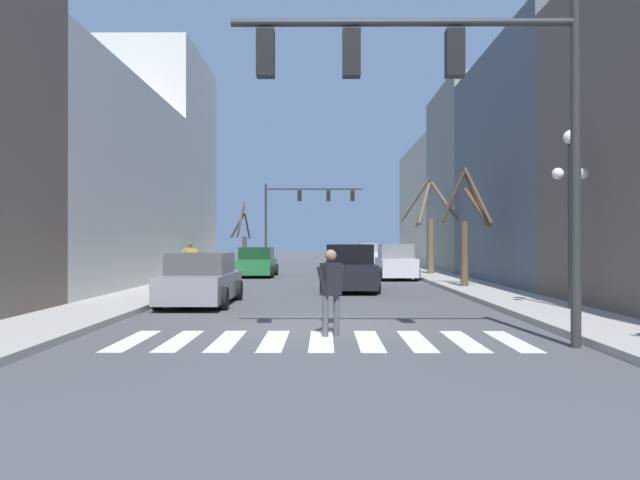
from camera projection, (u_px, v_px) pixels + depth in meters
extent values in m
plane|color=#4C4C4F|center=(322.00, 328.00, 13.57)|extent=(240.00, 240.00, 0.00)
cube|color=#ADA89E|center=(50.00, 324.00, 13.61)|extent=(2.34, 90.00, 0.15)
cube|color=#ADA89E|center=(595.00, 325.00, 13.53)|extent=(2.34, 90.00, 0.15)
cube|color=beige|center=(70.00, 185.00, 24.88)|extent=(6.00, 14.87, 8.28)
cube|color=beige|center=(152.00, 166.00, 36.85)|extent=(6.00, 9.07, 12.77)
cube|color=#515B66|center=(554.00, 168.00, 27.29)|extent=(6.00, 12.94, 10.28)
cube|color=gray|center=(487.00, 181.00, 38.41)|extent=(6.00, 9.28, 11.28)
cube|color=#BCB299|center=(448.00, 206.00, 50.63)|extent=(6.00, 15.17, 9.56)
cube|color=white|center=(132.00, 340.00, 11.84)|extent=(0.45, 2.60, 0.01)
cube|color=white|center=(180.00, 340.00, 11.84)|extent=(0.45, 2.60, 0.01)
cube|color=white|center=(227.00, 341.00, 11.83)|extent=(0.45, 2.60, 0.01)
cube|color=white|center=(274.00, 341.00, 11.83)|extent=(0.45, 2.60, 0.01)
cube|color=white|center=(321.00, 341.00, 11.82)|extent=(0.45, 2.60, 0.01)
cube|color=white|center=(369.00, 341.00, 11.81)|extent=(0.45, 2.60, 0.01)
cube|color=white|center=(416.00, 341.00, 11.81)|extent=(0.45, 2.60, 0.01)
cube|color=white|center=(464.00, 341.00, 11.80)|extent=(0.45, 2.60, 0.01)
cube|color=white|center=(511.00, 341.00, 11.80)|extent=(0.45, 2.60, 0.01)
cylinder|color=#2D2D2D|center=(576.00, 174.00, 11.07)|extent=(0.18, 0.18, 6.19)
cylinder|color=#2D2D2D|center=(403.00, 23.00, 11.10)|extent=(6.14, 0.14, 0.14)
cube|color=black|center=(455.00, 53.00, 11.09)|extent=(0.32, 0.28, 0.84)
cube|color=black|center=(351.00, 53.00, 11.10)|extent=(0.32, 0.28, 0.84)
cube|color=black|center=(266.00, 54.00, 11.11)|extent=(0.32, 0.28, 0.84)
cylinder|color=#2D2D2D|center=(266.00, 225.00, 48.87)|extent=(0.18, 0.18, 6.45)
cylinder|color=#2D2D2D|center=(314.00, 189.00, 48.86)|extent=(7.56, 0.14, 0.14)
cube|color=black|center=(300.00, 196.00, 48.86)|extent=(0.32, 0.28, 0.84)
cube|color=black|center=(328.00, 196.00, 48.85)|extent=(0.32, 0.28, 0.84)
cube|color=black|center=(353.00, 196.00, 48.83)|extent=(0.32, 0.28, 0.84)
cylinder|color=black|center=(570.00, 226.00, 16.14)|extent=(0.12, 0.12, 4.27)
sphere|color=white|center=(570.00, 137.00, 16.15)|extent=(0.36, 0.36, 0.36)
sphere|color=white|center=(558.00, 174.00, 16.15)|extent=(0.31, 0.31, 0.31)
sphere|color=white|center=(583.00, 174.00, 16.15)|extent=(0.31, 0.31, 0.31)
cube|color=white|center=(369.00, 258.00, 49.71)|extent=(1.73, 4.43, 0.89)
cube|color=gray|center=(369.00, 248.00, 49.71)|extent=(1.59, 2.30, 0.73)
cylinder|color=black|center=(357.00, 261.00, 51.09)|extent=(0.22, 0.64, 0.64)
cylinder|color=black|center=(379.00, 261.00, 51.08)|extent=(0.22, 0.64, 0.64)
cylinder|color=black|center=(359.00, 262.00, 48.34)|extent=(0.22, 0.64, 0.64)
cylinder|color=black|center=(382.00, 262.00, 48.33)|extent=(0.22, 0.64, 0.64)
cube|color=black|center=(349.00, 275.00, 23.89)|extent=(1.88, 4.73, 0.89)
cube|color=black|center=(349.00, 254.00, 23.89)|extent=(1.73, 2.46, 0.73)
cylinder|color=black|center=(324.00, 280.00, 25.36)|extent=(0.22, 0.64, 0.64)
cylinder|color=black|center=(371.00, 280.00, 25.35)|extent=(0.22, 0.64, 0.64)
cylinder|color=black|center=(324.00, 285.00, 22.43)|extent=(0.22, 0.64, 0.64)
cylinder|color=black|center=(377.00, 285.00, 22.42)|extent=(0.22, 0.64, 0.64)
cube|color=#236B38|center=(257.00, 266.00, 33.74)|extent=(1.84, 4.57, 0.78)
cube|color=#133A1E|center=(257.00, 253.00, 33.75)|extent=(1.70, 2.38, 0.64)
cylinder|color=black|center=(243.00, 270.00, 35.17)|extent=(0.22, 0.64, 0.64)
cylinder|color=black|center=(276.00, 270.00, 35.16)|extent=(0.22, 0.64, 0.64)
cylinder|color=black|center=(236.00, 272.00, 32.33)|extent=(0.22, 0.64, 0.64)
cylinder|color=black|center=(272.00, 272.00, 32.32)|extent=(0.22, 0.64, 0.64)
cube|color=gray|center=(201.00, 286.00, 18.63)|extent=(1.79, 4.72, 0.76)
cube|color=#464648|center=(201.00, 263.00, 18.63)|extent=(1.65, 2.45, 0.62)
cylinder|color=black|center=(182.00, 290.00, 20.10)|extent=(0.22, 0.64, 0.64)
cylinder|color=black|center=(238.00, 290.00, 20.09)|extent=(0.22, 0.64, 0.64)
cylinder|color=black|center=(158.00, 298.00, 17.17)|extent=(0.22, 0.64, 0.64)
cylinder|color=black|center=(224.00, 298.00, 17.16)|extent=(0.22, 0.64, 0.64)
cube|color=silver|center=(396.00, 267.00, 31.45)|extent=(1.73, 4.47, 0.89)
cube|color=slate|center=(396.00, 251.00, 31.46)|extent=(1.59, 2.32, 0.73)
cylinder|color=black|center=(376.00, 271.00, 32.84)|extent=(0.22, 0.64, 0.64)
cylinder|color=black|center=(409.00, 271.00, 32.83)|extent=(0.22, 0.64, 0.64)
cylinder|color=black|center=(381.00, 274.00, 30.08)|extent=(0.22, 0.64, 0.64)
cylinder|color=black|center=(417.00, 274.00, 30.06)|extent=(0.22, 0.64, 0.64)
cylinder|color=#4C4C51|center=(336.00, 315.00, 12.53)|extent=(0.12, 0.12, 0.82)
cylinder|color=#4C4C51|center=(325.00, 316.00, 12.33)|extent=(0.12, 0.12, 0.82)
cube|color=black|center=(331.00, 279.00, 12.43)|extent=(0.45, 0.44, 0.64)
sphere|color=#8C664C|center=(331.00, 255.00, 12.43)|extent=(0.23, 0.23, 0.23)
cylinder|color=black|center=(339.00, 281.00, 12.58)|extent=(0.27, 0.25, 0.62)
cylinder|color=black|center=(322.00, 282.00, 12.28)|extent=(0.27, 0.25, 0.62)
cylinder|color=#282D47|center=(193.00, 274.00, 25.91)|extent=(0.12, 0.12, 0.82)
cylinder|color=#282D47|center=(187.00, 274.00, 25.73)|extent=(0.12, 0.12, 0.82)
cube|color=gold|center=(190.00, 256.00, 25.82)|extent=(0.46, 0.43, 0.65)
sphere|color=brown|center=(190.00, 245.00, 25.82)|extent=(0.23, 0.23, 0.23)
cylinder|color=gold|center=(195.00, 257.00, 25.96)|extent=(0.28, 0.24, 0.63)
cylinder|color=gold|center=(185.00, 257.00, 25.68)|extent=(0.28, 0.24, 0.63)
cylinder|color=brown|center=(464.00, 254.00, 24.43)|extent=(0.30, 0.30, 2.53)
cylinder|color=brown|center=(453.00, 198.00, 24.75)|extent=(0.91, 0.76, 2.03)
cylinder|color=brown|center=(476.00, 199.00, 24.72)|extent=(1.19, 0.72, 2.22)
cylinder|color=brown|center=(477.00, 207.00, 24.16)|extent=(1.00, 0.73, 1.61)
cylinder|color=brown|center=(478.00, 195.00, 24.07)|extent=(0.98, 0.88, 2.27)
cylinder|color=brown|center=(431.00, 246.00, 34.15)|extent=(0.38, 0.38, 3.02)
cylinder|color=brown|center=(423.00, 207.00, 34.67)|extent=(0.79, 1.17, 2.34)
cylinder|color=brown|center=(446.00, 203.00, 33.46)|extent=(1.44, 1.58, 2.49)
cylinder|color=brown|center=(424.00, 203.00, 33.28)|extent=(1.07, 1.95, 2.45)
cylinder|color=brown|center=(415.00, 200.00, 34.68)|extent=(1.63, 1.25, 2.49)
cylinder|color=#473828|center=(245.00, 251.00, 45.42)|extent=(0.30, 0.30, 2.13)
cylinder|color=#473828|center=(238.00, 226.00, 45.84)|extent=(1.23, 1.00, 1.86)
cylinder|color=#473828|center=(241.00, 219.00, 44.81)|extent=(0.45, 1.34, 2.61)
cylinder|color=#473828|center=(240.00, 222.00, 44.62)|extent=(0.47, 1.71, 2.36)
cylinder|color=#473828|center=(247.00, 226.00, 46.05)|extent=(0.34, 1.35, 1.91)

